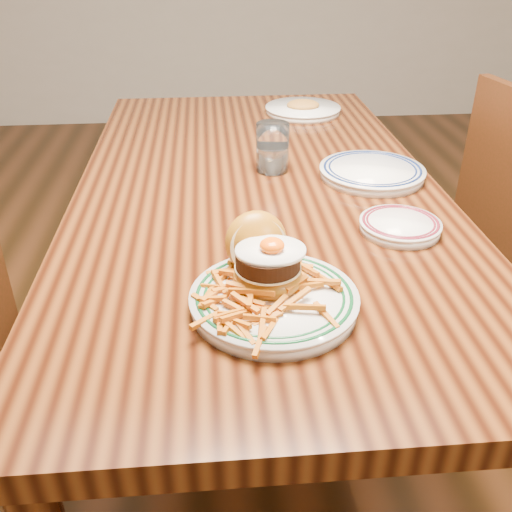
{
  "coord_description": "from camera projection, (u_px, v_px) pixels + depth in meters",
  "views": [
    {
      "loc": [
        -0.11,
        -1.25,
        1.28
      ],
      "look_at": [
        -0.05,
        -0.47,
        0.83
      ],
      "focal_mm": 40.0,
      "sensor_mm": 36.0,
      "label": 1
    }
  ],
  "objects": [
    {
      "name": "table",
      "position": [
        258.0,
        217.0,
        1.4
      ],
      "size": [
        0.85,
        1.6,
        0.75
      ],
      "color": "black",
      "rests_on": "floor"
    },
    {
      "name": "side_plate",
      "position": [
        400.0,
        225.0,
        1.13
      ],
      "size": [
        0.16,
        0.16,
        0.02
      ],
      "rotation": [
        0.0,
        0.0,
        -0.16
      ],
      "color": "white",
      "rests_on": "table"
    },
    {
      "name": "main_plate",
      "position": [
        271.0,
        284.0,
        0.91
      ],
      "size": [
        0.27,
        0.29,
        0.13
      ],
      "rotation": [
        0.0,
        0.0,
        0.21
      ],
      "color": "white",
      "rests_on": "table"
    },
    {
      "name": "water_glass",
      "position": [
        272.0,
        150.0,
        1.4
      ],
      "size": [
        0.08,
        0.08,
        0.12
      ],
      "color": "white",
      "rests_on": "table"
    },
    {
      "name": "rear_plate",
      "position": [
        372.0,
        171.0,
        1.38
      ],
      "size": [
        0.25,
        0.25,
        0.03
      ],
      "rotation": [
        0.0,
        0.0,
        -0.09
      ],
      "color": "white",
      "rests_on": "table"
    },
    {
      "name": "floor",
      "position": [
        258.0,
        413.0,
        1.73
      ],
      "size": [
        6.0,
        6.0,
        0.0
      ],
      "primitive_type": "plane",
      "color": "black",
      "rests_on": "ground"
    },
    {
      "name": "far_plate",
      "position": [
        303.0,
        109.0,
        1.84
      ],
      "size": [
        0.24,
        0.24,
        0.04
      ],
      "rotation": [
        0.0,
        0.0,
        -0.24
      ],
      "color": "white",
      "rests_on": "table"
    }
  ]
}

